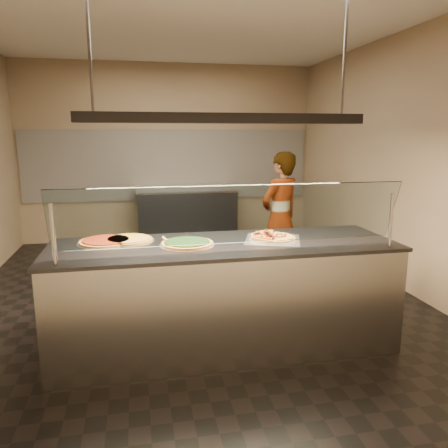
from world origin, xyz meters
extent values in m
cube|color=black|center=(0.00, 0.00, -0.01)|extent=(5.00, 6.00, 0.02)
cube|color=silver|center=(0.00, 0.00, 3.01)|extent=(5.00, 6.00, 0.02)
cube|color=tan|center=(0.00, 3.01, 1.50)|extent=(5.00, 0.02, 3.00)
cube|color=tan|center=(0.00, -3.01, 1.50)|extent=(5.00, 0.02, 3.00)
cube|color=tan|center=(2.51, 0.00, 1.50)|extent=(0.02, 6.00, 3.00)
cube|color=silver|center=(0.00, 2.98, 1.30)|extent=(4.90, 0.02, 1.20)
cube|color=#B7B7BC|center=(0.12, -1.20, 0.45)|extent=(2.86, 0.90, 0.90)
cube|color=#303034|center=(0.12, -1.20, 0.92)|extent=(2.90, 0.94, 0.03)
cylinder|color=#B7B7BC|center=(-1.16, -1.60, 1.15)|extent=(0.03, 0.03, 0.44)
cylinder|color=#B7B7BC|center=(1.40, -1.60, 1.15)|extent=(0.03, 0.03, 0.44)
cube|color=white|center=(0.12, -1.54, 1.23)|extent=(2.66, 0.18, 0.47)
cube|color=silver|center=(0.55, -1.17, 0.93)|extent=(0.58, 0.58, 0.01)
cylinder|color=silver|center=(0.55, -1.17, 0.94)|extent=(0.41, 0.41, 0.01)
cylinder|color=#530809|center=(0.52, -1.09, 0.99)|extent=(0.06, 0.06, 0.01)
cylinder|color=#530809|center=(0.51, -1.13, 0.99)|extent=(0.06, 0.06, 0.01)
cylinder|color=#530809|center=(0.51, -1.15, 0.99)|extent=(0.06, 0.06, 0.01)
cylinder|color=#530809|center=(0.43, -1.13, 0.99)|extent=(0.06, 0.06, 0.01)
cylinder|color=#530809|center=(0.41, -1.15, 0.99)|extent=(0.06, 0.06, 0.01)
cylinder|color=#530809|center=(0.50, -1.19, 0.99)|extent=(0.06, 0.06, 0.01)
cylinder|color=#530809|center=(0.51, -1.19, 0.99)|extent=(0.06, 0.06, 0.01)
cylinder|color=#530809|center=(0.50, -1.23, 0.99)|extent=(0.06, 0.06, 0.01)
cylinder|color=#530809|center=(0.49, -1.26, 0.99)|extent=(0.06, 0.06, 0.01)
cylinder|color=#530809|center=(0.52, -1.27, 0.99)|extent=(0.06, 0.06, 0.01)
cube|color=#19590F|center=(0.54, -1.03, 0.99)|extent=(0.02, 0.01, 0.01)
cube|color=#19590F|center=(0.52, -1.12, 0.99)|extent=(0.02, 0.02, 0.01)
cube|color=#19590F|center=(0.45, -1.09, 0.99)|extent=(0.02, 0.02, 0.01)
cube|color=#19590F|center=(0.51, -1.16, 0.99)|extent=(0.02, 0.02, 0.01)
cube|color=#19590F|center=(0.45, -1.18, 0.99)|extent=(0.02, 0.02, 0.01)
cube|color=#19590F|center=(0.43, -1.25, 0.99)|extent=(0.02, 0.02, 0.01)
cube|color=#19590F|center=(0.52, -1.21, 0.99)|extent=(0.02, 0.02, 0.01)
sphere|color=#513014|center=(0.57, -1.22, 0.97)|extent=(0.03, 0.03, 0.03)
sphere|color=#513014|center=(0.59, -1.24, 0.97)|extent=(0.03, 0.03, 0.03)
sphere|color=#513014|center=(0.62, -1.24, 0.97)|extent=(0.03, 0.03, 0.03)
sphere|color=#513014|center=(0.64, -1.22, 0.97)|extent=(0.03, 0.03, 0.03)
sphere|color=#513014|center=(0.63, -1.20, 0.97)|extent=(0.03, 0.03, 0.03)
sphere|color=#513014|center=(0.58, -1.17, 0.97)|extent=(0.03, 0.03, 0.03)
sphere|color=#513014|center=(0.67, -1.15, 0.97)|extent=(0.03, 0.03, 0.03)
sphere|color=#513014|center=(0.64, -1.13, 0.97)|extent=(0.03, 0.03, 0.03)
sphere|color=#513014|center=(0.61, -1.13, 0.97)|extent=(0.03, 0.03, 0.03)
cylinder|color=silver|center=(-0.19, -1.21, 0.93)|extent=(0.46, 0.46, 0.01)
cylinder|color=#9C6124|center=(-0.19, -1.21, 0.95)|extent=(0.43, 0.43, 0.02)
cylinder|color=black|center=(-0.19, -1.21, 0.96)|extent=(0.37, 0.37, 0.01)
cylinder|color=silver|center=(-0.67, -0.97, 0.93)|extent=(0.43, 0.43, 0.01)
cylinder|color=#9C6124|center=(-0.67, -0.97, 0.94)|extent=(0.40, 0.40, 0.02)
cylinder|color=gold|center=(-0.67, -0.97, 0.96)|extent=(0.35, 0.35, 0.01)
cylinder|color=silver|center=(-0.85, -0.99, 0.93)|extent=(0.47, 0.47, 0.01)
cylinder|color=#9C6124|center=(-0.85, -0.99, 0.94)|extent=(0.44, 0.44, 0.02)
cylinder|color=maroon|center=(-0.85, -0.99, 0.96)|extent=(0.38, 0.38, 0.01)
cube|color=#B7B7BC|center=(-0.26, -1.17, 0.96)|extent=(0.15, 0.13, 0.00)
cylinder|color=tan|center=(-0.37, -1.08, 0.96)|extent=(0.05, 0.14, 0.02)
cube|color=#303034|center=(0.23, 2.55, 0.45)|extent=(1.62, 0.70, 0.90)
cube|color=#B7B7BC|center=(0.23, 2.55, 0.92)|extent=(1.66, 0.74, 0.03)
imported|color=black|center=(1.16, 0.42, 0.81)|extent=(0.71, 0.63, 1.62)
cube|color=#303034|center=(0.12, -1.20, 1.95)|extent=(2.30, 0.18, 0.08)
cylinder|color=#B7B7BC|center=(-0.88, -1.20, 2.50)|extent=(0.02, 0.02, 1.01)
cylinder|color=#B7B7BC|center=(1.12, -1.20, 2.50)|extent=(0.02, 0.02, 1.01)
camera|label=1|loc=(-0.59, -4.68, 1.83)|focal=35.00mm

